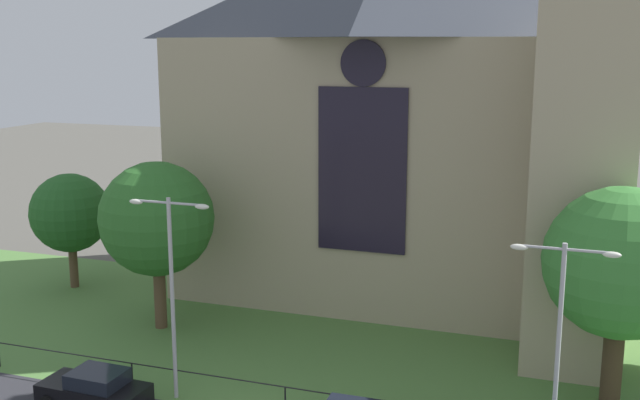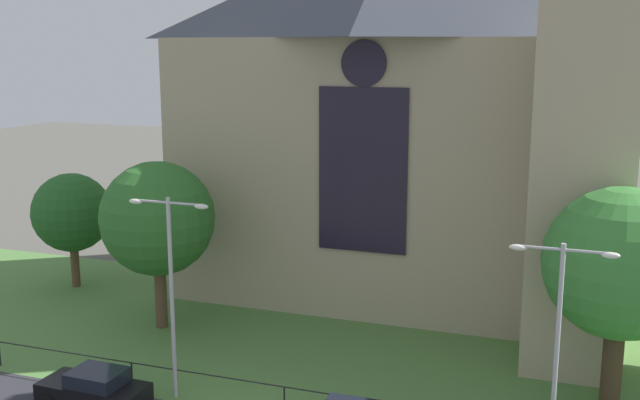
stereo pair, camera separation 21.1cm
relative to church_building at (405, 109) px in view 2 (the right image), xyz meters
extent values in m
plane|color=#56544C|center=(-1.63, -8.16, -10.27)|extent=(160.00, 160.00, 0.00)
cube|color=#517F3D|center=(-1.63, -10.16, -10.27)|extent=(120.00, 20.00, 0.01)
cube|color=tan|center=(-0.77, 0.63, -3.27)|extent=(22.00, 12.00, 14.00)
cube|color=black|center=(-0.77, -5.42, -2.57)|extent=(4.40, 0.16, 8.00)
cylinder|color=black|center=(-0.77, -5.42, 2.53)|extent=(2.20, 0.15, 2.20)
cube|color=tan|center=(9.23, -7.37, -1.27)|extent=(4.00, 4.00, 18.00)
cylinder|color=black|center=(-0.77, -15.66, -9.17)|extent=(26.54, 0.05, 0.05)
cylinder|color=black|center=(-14.04, -15.66, -9.72)|extent=(0.07, 0.07, 1.10)
cylinder|color=black|center=(-7.41, -15.66, -9.72)|extent=(0.06, 0.07, 1.10)
cylinder|color=brown|center=(-9.86, -9.28, -8.56)|extent=(0.59, 0.59, 3.42)
sphere|color=#2D6B28|center=(-9.86, -9.28, -4.79)|extent=(5.52, 5.52, 5.52)
cylinder|color=#423021|center=(10.78, -10.95, -8.48)|extent=(0.77, 0.77, 3.59)
sphere|color=#387F33|center=(10.78, -10.95, -4.54)|extent=(5.72, 5.72, 5.72)
cylinder|color=brown|center=(-17.87, -5.31, -8.93)|extent=(0.48, 0.48, 2.69)
sphere|color=#235B23|center=(-17.87, -5.31, -5.91)|extent=(4.45, 4.45, 4.45)
cylinder|color=#B2B2B7|center=(-5.36, -15.76, -6.25)|extent=(0.16, 0.16, 8.05)
cylinder|color=#B2B2B7|center=(-6.06, -15.76, -2.42)|extent=(1.40, 0.10, 0.10)
cylinder|color=#B2B2B7|center=(-4.66, -15.76, -2.42)|extent=(1.40, 0.10, 0.10)
ellipsoid|color=white|center=(-6.76, -15.76, -2.47)|extent=(0.57, 0.26, 0.20)
ellipsoid|color=white|center=(-3.96, -15.76, -2.47)|extent=(0.57, 0.26, 0.20)
cylinder|color=#B2B2B7|center=(8.83, -15.76, -6.51)|extent=(0.16, 0.16, 7.52)
cylinder|color=#B2B2B7|center=(8.13, -15.76, -2.95)|extent=(1.40, 0.10, 0.10)
cylinder|color=#B2B2B7|center=(9.53, -15.76, -2.95)|extent=(1.40, 0.10, 0.10)
ellipsoid|color=white|center=(7.43, -15.76, -3.00)|extent=(0.57, 0.26, 0.20)
ellipsoid|color=white|center=(10.23, -15.76, -3.00)|extent=(0.57, 0.26, 0.20)
cube|color=black|center=(-7.89, -17.53, -9.66)|extent=(4.25, 1.91, 0.70)
cube|color=black|center=(-7.69, -17.54, -9.04)|extent=(2.04, 1.65, 0.55)
cylinder|color=black|center=(-9.34, -16.59, -9.95)|extent=(0.65, 0.24, 0.64)
cylinder|color=black|center=(-6.40, -16.67, -9.95)|extent=(0.65, 0.24, 0.64)
camera|label=1|loc=(9.08, -40.24, 3.41)|focal=42.72mm
camera|label=2|loc=(9.28, -40.17, 3.41)|focal=42.72mm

